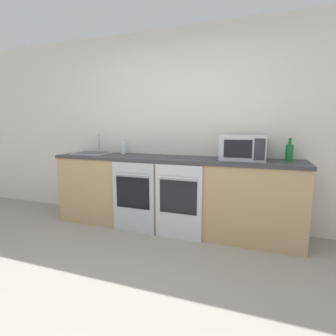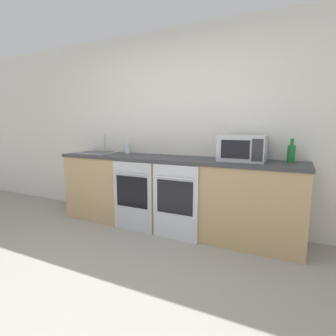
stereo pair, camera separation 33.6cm
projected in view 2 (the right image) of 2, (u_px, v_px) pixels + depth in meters
The scene contains 9 objects.
ground_plane at pixel (81, 300), 2.01m from camera, with size 16.00×16.00×0.00m, color gray.
wall_back at pixel (182, 128), 3.55m from camera, with size 10.00×0.06×2.60m.
counter_back at pixel (171, 193), 3.39m from camera, with size 3.17×0.62×0.93m.
oven_left at pixel (132, 197), 3.29m from camera, with size 0.56×0.06×0.89m.
oven_right at pixel (175, 202), 3.03m from camera, with size 0.56×0.06×0.89m.
microwave at pixel (243, 148), 2.96m from camera, with size 0.51×0.40×0.29m.
bottle_clear at pixel (127, 148), 3.80m from camera, with size 0.08×0.08×0.20m.
bottle_green at pixel (291, 153), 2.85m from camera, with size 0.08×0.08×0.26m.
sink at pixel (98, 152), 3.86m from camera, with size 0.47×0.41×0.27m.
Camera 2 is at (1.40, -1.35, 1.32)m, focal length 28.00 mm.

